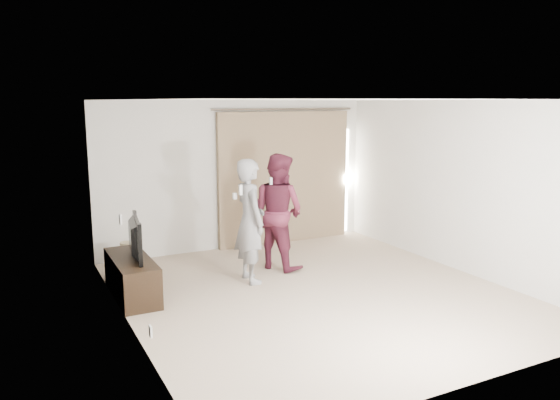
% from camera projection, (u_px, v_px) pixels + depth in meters
% --- Properties ---
extents(floor, '(5.50, 5.50, 0.00)m').
position_uv_depth(floor, '(317.00, 293.00, 7.44)').
color(floor, '#BBA58C').
rests_on(floor, ground).
extents(wall_back, '(5.00, 0.04, 2.60)m').
position_uv_depth(wall_back, '(238.00, 175.00, 9.62)').
color(wall_back, silver).
rests_on(wall_back, ground).
extents(wall_left, '(0.04, 5.50, 2.60)m').
position_uv_depth(wall_left, '(126.00, 218.00, 6.09)').
color(wall_left, silver).
rests_on(wall_left, ground).
extents(ceiling, '(5.00, 5.50, 0.01)m').
position_uv_depth(ceiling, '(319.00, 100.00, 6.98)').
color(ceiling, white).
rests_on(ceiling, wall_back).
extents(curtain, '(2.80, 0.11, 2.46)m').
position_uv_depth(curtain, '(285.00, 178.00, 9.99)').
color(curtain, '#93785A').
rests_on(curtain, ground).
extents(tv_console, '(0.48, 1.39, 0.53)m').
position_uv_depth(tv_console, '(132.00, 277.00, 7.28)').
color(tv_console, black).
rests_on(tv_console, ground).
extents(tv, '(0.26, 0.97, 0.55)m').
position_uv_depth(tv, '(130.00, 238.00, 7.19)').
color(tv, black).
rests_on(tv, tv_console).
extents(scratching_post, '(0.35, 0.35, 0.46)m').
position_uv_depth(scratching_post, '(127.00, 260.00, 8.36)').
color(scratching_post, tan).
rests_on(scratching_post, ground).
extents(person_man, '(0.45, 0.67, 1.79)m').
position_uv_depth(person_man, '(250.00, 221.00, 7.80)').
color(person_man, gray).
rests_on(person_man, ground).
extents(person_woman, '(0.98, 1.08, 1.80)m').
position_uv_depth(person_woman, '(278.00, 211.00, 8.46)').
color(person_woman, '#581D2F').
rests_on(person_woman, ground).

